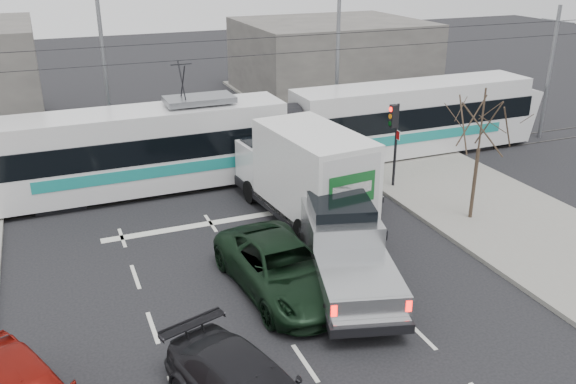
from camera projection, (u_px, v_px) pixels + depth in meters
name	position (u px, v px, depth m)	size (l,w,h in m)	color
ground	(317.00, 292.00, 18.61)	(120.00, 120.00, 0.00)	black
sidewalk_right	(546.00, 240.00, 21.71)	(6.00, 60.00, 0.15)	gray
rails	(224.00, 182.00, 27.18)	(60.00, 1.60, 0.03)	#33302D
building_right	(331.00, 58.00, 42.42)	(12.00, 10.00, 5.00)	slate
bare_tree	(481.00, 125.00, 21.96)	(2.40, 2.40, 5.00)	#47382B
traffic_signal	(394.00, 128.00, 25.40)	(0.44, 0.44, 3.60)	black
street_lamp_near	(335.00, 44.00, 31.23)	(2.38, 0.25, 9.00)	slate
street_lamp_far	(99.00, 51.00, 28.94)	(2.38, 0.25, 9.00)	slate
catenary	(220.00, 96.00, 25.72)	(60.00, 0.20, 7.00)	black
tram	(287.00, 132.00, 27.82)	(25.95, 2.85, 5.29)	silver
silver_pickup	(345.00, 247.00, 18.79)	(3.89, 6.88, 2.37)	black
box_truck	(305.00, 175.00, 22.80)	(3.26, 7.61, 3.70)	black
navy_pickup	(330.00, 174.00, 25.43)	(2.37, 4.76, 1.92)	black
green_car	(282.00, 268.00, 18.37)	(2.62, 5.68, 1.58)	black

